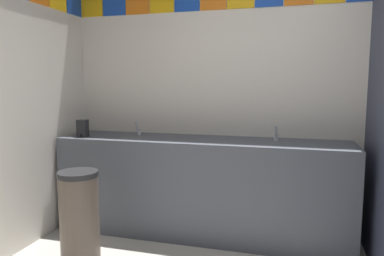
# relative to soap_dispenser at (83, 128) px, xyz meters

# --- Properties ---
(wall_back) EXTENTS (4.23, 0.09, 2.83)m
(wall_back) POSITION_rel_soap_dispenser_xyz_m (1.86, 0.48, 0.48)
(wall_back) COLOR silver
(wall_back) RESTS_ON ground_plane
(vanity_counter) EXTENTS (2.55, 0.56, 0.86)m
(vanity_counter) POSITION_rel_soap_dispenser_xyz_m (1.08, 0.16, -0.50)
(vanity_counter) COLOR #4C515B
(vanity_counter) RESTS_ON ground_plane
(faucet_left) EXTENTS (0.04, 0.10, 0.14)m
(faucet_left) POSITION_rel_soap_dispenser_xyz_m (0.44, 0.25, -0.03)
(faucet_left) COLOR silver
(faucet_left) RESTS_ON vanity_counter
(faucet_right) EXTENTS (0.04, 0.10, 0.14)m
(faucet_right) POSITION_rel_soap_dispenser_xyz_m (1.72, 0.25, -0.03)
(faucet_right) COLOR silver
(faucet_right) RESTS_ON vanity_counter
(soap_dispenser) EXTENTS (0.09, 0.09, 0.16)m
(soap_dispenser) POSITION_rel_soap_dispenser_xyz_m (0.00, 0.00, 0.00)
(soap_dispenser) COLOR black
(soap_dispenser) RESTS_ON vanity_counter
(trash_bin) EXTENTS (0.30, 0.30, 0.70)m
(trash_bin) POSITION_rel_soap_dispenser_xyz_m (0.31, -0.57, -0.59)
(trash_bin) COLOR brown
(trash_bin) RESTS_ON ground_plane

